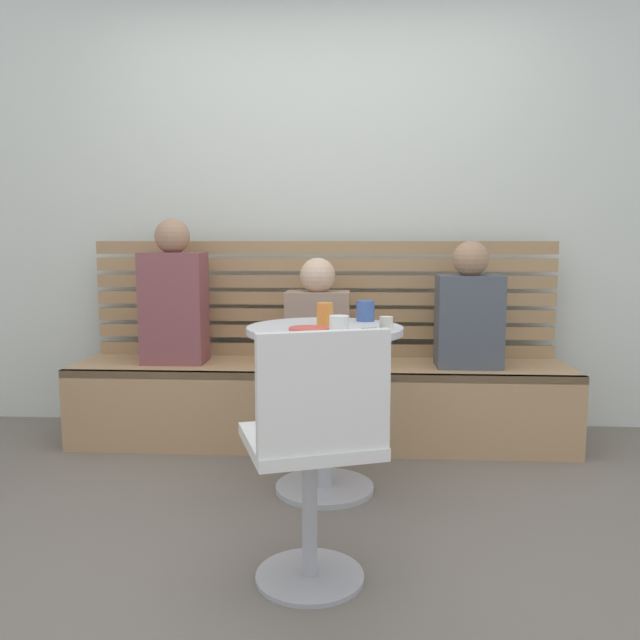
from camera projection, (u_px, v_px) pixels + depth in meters
The scene contains 15 objects.
ground at pixel (302, 544), 2.33m from camera, with size 8.00×8.00×0.00m, color #70665B.
back_wall at pixel (325, 184), 3.78m from camera, with size 5.20×0.10×2.90m, color silver.
booth_bench at pixel (320, 403), 3.49m from camera, with size 2.70×0.52×0.44m.
booth_backrest at pixel (323, 299), 3.66m from camera, with size 2.65×0.04×0.67m.
cafe_table at pixel (325, 377), 2.77m from camera, with size 0.68×0.68×0.74m.
white_chair at pixel (315, 449), 1.97m from camera, with size 0.51×0.51×0.85m.
person_adult at pixel (174, 299), 3.47m from camera, with size 0.34×0.22×0.79m.
person_child_left at pixel (318, 319), 3.41m from camera, with size 0.34×0.22×0.58m.
person_child_middle at pixel (469, 312), 3.36m from camera, with size 0.34×0.22×0.67m.
cup_espresso_small at pixel (386, 323), 2.64m from camera, with size 0.06×0.06×0.06m, color silver.
cup_tumbler_orange at pixel (325, 314), 2.77m from camera, with size 0.07×0.07×0.10m, color orange.
cup_mug_blue at pixel (365, 311), 2.93m from camera, with size 0.08×0.08×0.10m, color #3D5B9E.
cup_ceramic_white at pixel (339, 324), 2.55m from camera, with size 0.08×0.08×0.07m, color white.
plate_small at pixel (310, 329), 2.63m from camera, with size 0.17×0.17×0.01m, color #DB4C42.
phone_on_table at pixel (375, 331), 2.58m from camera, with size 0.07×0.14×0.01m, color black.
Camera 1 is at (0.20, -2.20, 1.11)m, focal length 35.55 mm.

